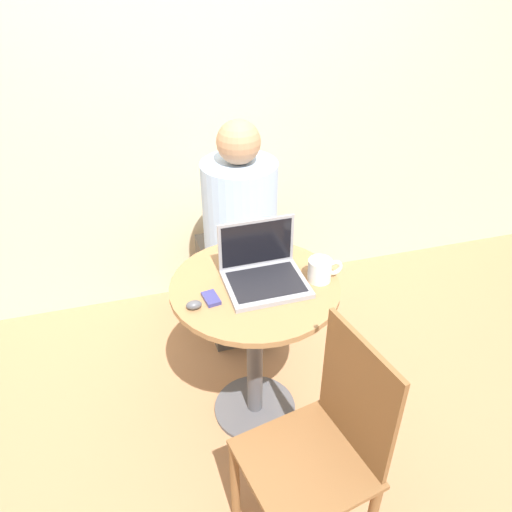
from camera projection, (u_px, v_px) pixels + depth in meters
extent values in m
plane|color=#9E704C|center=(255.00, 409.00, 2.43)|extent=(12.00, 12.00, 0.00)
cube|color=beige|center=(198.00, 80.00, 2.56)|extent=(7.00, 0.05, 2.60)
cylinder|color=#4C4C51|center=(255.00, 407.00, 2.42)|extent=(0.39, 0.39, 0.02)
cylinder|color=#4C4C51|center=(255.00, 353.00, 2.22)|extent=(0.07, 0.07, 0.71)
cylinder|color=olive|center=(255.00, 286.00, 2.01)|extent=(0.69, 0.69, 0.02)
cube|color=gray|center=(266.00, 284.00, 1.99)|extent=(0.32, 0.27, 0.02)
cube|color=black|center=(266.00, 282.00, 1.98)|extent=(0.28, 0.21, 0.00)
cube|color=gray|center=(256.00, 243.00, 2.03)|extent=(0.32, 0.02, 0.21)
cube|color=black|center=(257.00, 243.00, 2.02)|extent=(0.29, 0.01, 0.19)
cube|color=navy|center=(211.00, 298.00, 1.92)|extent=(0.07, 0.09, 0.02)
ellipsoid|color=#4C4C51|center=(194.00, 305.00, 1.87)|extent=(0.06, 0.04, 0.03)
cylinder|color=white|center=(320.00, 270.00, 2.01)|extent=(0.10, 0.10, 0.09)
torus|color=white|center=(334.00, 268.00, 2.02)|extent=(0.07, 0.02, 0.07)
cylinder|color=brown|center=(235.00, 482.00, 1.87)|extent=(0.04, 0.04, 0.44)
cylinder|color=brown|center=(315.00, 444.00, 2.01)|extent=(0.04, 0.04, 0.44)
cube|color=brown|center=(304.00, 464.00, 1.68)|extent=(0.47, 0.47, 0.02)
cube|color=brown|center=(357.00, 395.00, 1.62)|extent=(0.09, 0.36, 0.46)
cube|color=#4C4742|center=(236.00, 286.00, 2.87)|extent=(0.36, 0.52, 0.46)
cylinder|color=#9EBCE5|center=(240.00, 218.00, 2.48)|extent=(0.37, 0.37, 0.58)
sphere|color=#A87A56|center=(239.00, 142.00, 2.26)|extent=(0.21, 0.21, 0.21)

